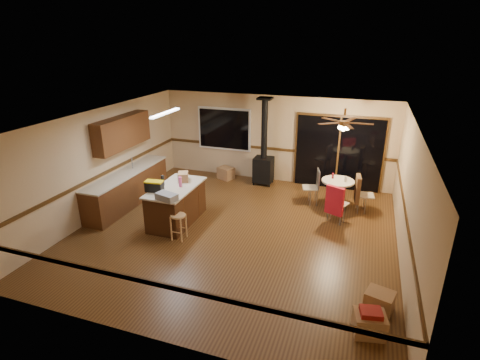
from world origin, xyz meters
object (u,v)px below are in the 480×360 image
at_px(dining_table, 337,190).
at_px(wood_stove, 264,161).
at_px(bar_stool, 179,227).
at_px(box_under_window, 226,173).
at_px(box_corner_a, 369,324).
at_px(blue_bucket, 169,229).
at_px(chair_near, 335,200).
at_px(box_corner_b, 379,301).
at_px(toolbox_black, 154,187).
at_px(chair_left, 315,183).
at_px(kitchen_island, 177,204).
at_px(toolbox_grey, 167,197).
at_px(chair_right, 359,189).

bearing_deg(dining_table, wood_stove, 154.81).
bearing_deg(bar_stool, dining_table, 41.19).
xyz_separation_m(box_under_window, box_corner_a, (4.38, -5.45, -0.01)).
xyz_separation_m(blue_bucket, box_under_window, (-0.05, 3.71, 0.07)).
bearing_deg(chair_near, bar_stool, -149.36).
bearing_deg(box_corner_b, chair_near, 109.46).
height_order(chair_near, box_corner_b, chair_near).
bearing_deg(dining_table, box_corner_a, -78.29).
height_order(wood_stove, toolbox_black, wood_stove).
relative_size(dining_table, chair_left, 1.59).
xyz_separation_m(toolbox_black, box_corner_a, (4.78, -1.96, -0.83)).
height_order(blue_bucket, box_corner_b, box_corner_b).
xyz_separation_m(toolbox_black, bar_stool, (0.76, -0.36, -0.71)).
relative_size(kitchen_island, blue_bucket, 6.13).
xyz_separation_m(toolbox_grey, toolbox_black, (-0.50, 0.33, 0.04)).
height_order(wood_stove, chair_right, wood_stove).
bearing_deg(bar_stool, chair_near, 30.64).
relative_size(toolbox_black, chair_right, 0.56).
relative_size(bar_stool, chair_left, 1.15).
height_order(kitchen_island, blue_bucket, kitchen_island).
height_order(toolbox_grey, chair_left, toolbox_grey).
relative_size(toolbox_grey, chair_left, 0.91).
xyz_separation_m(toolbox_grey, box_under_window, (-0.11, 3.82, -0.79)).
bearing_deg(chair_right, toolbox_grey, -144.90).
xyz_separation_m(chair_near, box_corner_b, (1.02, -2.88, -0.42)).
relative_size(box_under_window, box_corner_a, 1.00).
relative_size(bar_stool, chair_near, 0.84).
xyz_separation_m(dining_table, chair_left, (-0.60, 0.13, 0.06)).
height_order(toolbox_black, chair_right, toolbox_black).
bearing_deg(toolbox_black, box_under_window, 83.58).
distance_m(toolbox_black, chair_near, 4.20).
xyz_separation_m(blue_bucket, chair_right, (3.96, 2.63, 0.48)).
xyz_separation_m(wood_stove, box_corner_b, (3.30, -4.81, -0.56)).
xyz_separation_m(toolbox_black, box_corner_b, (4.92, -1.37, -0.84)).
relative_size(toolbox_black, blue_bucket, 1.43).
relative_size(box_under_window, box_corner_b, 1.07).
bearing_deg(box_under_window, chair_near, -29.41).
distance_m(kitchen_island, chair_near, 3.76).
xyz_separation_m(bar_stool, chair_near, (3.15, 1.86, 0.30)).
bearing_deg(chair_near, toolbox_grey, -151.56).
relative_size(wood_stove, chair_near, 3.60).
bearing_deg(chair_left, box_under_window, 161.18).
height_order(chair_right, box_corner_b, chair_right).
relative_size(chair_right, box_under_window, 1.52).
relative_size(toolbox_grey, toolbox_black, 1.19).
xyz_separation_m(kitchen_island, chair_near, (3.58, 1.12, 0.14)).
height_order(dining_table, box_under_window, dining_table).
xyz_separation_m(dining_table, box_corner_a, (0.90, -4.34, -0.35)).
height_order(bar_stool, chair_right, chair_right).
bearing_deg(toolbox_black, wood_stove, 64.75).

